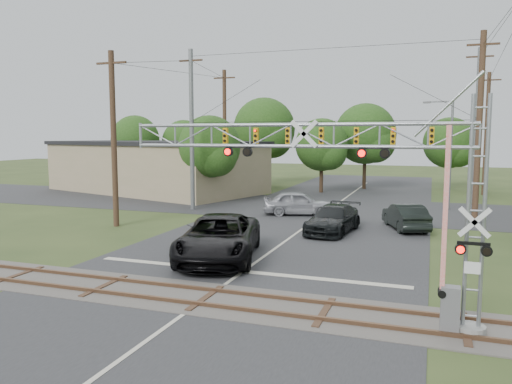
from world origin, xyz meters
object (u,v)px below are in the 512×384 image
(crossing_gantry, at_px, (358,183))
(streetlight, at_px, (449,148))
(traffic_signal_span, at_px, (335,131))
(pickup_black, at_px, (219,238))
(car_dark, at_px, (333,219))
(commercial_building, at_px, (155,166))
(sedan_silver, at_px, (299,203))

(crossing_gantry, bearing_deg, streetlight, 82.93)
(traffic_signal_span, bearing_deg, crossing_gantry, -77.41)
(pickup_black, bearing_deg, car_dark, 50.31)
(crossing_gantry, relative_size, pickup_black, 1.56)
(pickup_black, bearing_deg, streetlight, 48.30)
(pickup_black, distance_m, commercial_building, 27.92)
(crossing_gantry, height_order, car_dark, crossing_gantry)
(commercial_building, bearing_deg, pickup_black, -36.54)
(pickup_black, xyz_separation_m, car_dark, (3.59, 7.68, -0.20))
(streetlight, bearing_deg, car_dark, -118.33)
(car_dark, relative_size, streetlight, 0.65)
(traffic_signal_span, xyz_separation_m, commercial_building, (-19.18, 9.55, -3.25))
(traffic_signal_span, relative_size, streetlight, 2.41)
(pickup_black, relative_size, streetlight, 0.86)
(sedan_silver, distance_m, commercial_building, 19.29)
(streetlight, bearing_deg, sedan_silver, -147.34)
(crossing_gantry, relative_size, commercial_building, 0.47)
(pickup_black, distance_m, sedan_silver, 13.04)
(car_dark, height_order, streetlight, streetlight)
(car_dark, relative_size, commercial_building, 0.23)
(crossing_gantry, xyz_separation_m, streetlight, (3.06, 24.63, 0.41))
(crossing_gantry, bearing_deg, commercial_building, 129.83)
(pickup_black, height_order, streetlight, streetlight)
(commercial_building, distance_m, streetlight, 26.61)
(traffic_signal_span, relative_size, pickup_black, 2.81)
(commercial_building, bearing_deg, traffic_signal_span, -9.41)
(crossing_gantry, distance_m, commercial_building, 36.37)
(sedan_silver, bearing_deg, crossing_gantry, -175.75)
(crossing_gantry, relative_size, car_dark, 2.05)
(pickup_black, distance_m, car_dark, 8.48)
(car_dark, xyz_separation_m, commercial_building, (-20.13, 14.76, 1.67))
(crossing_gantry, xyz_separation_m, car_dark, (-3.14, 13.14, -3.32))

